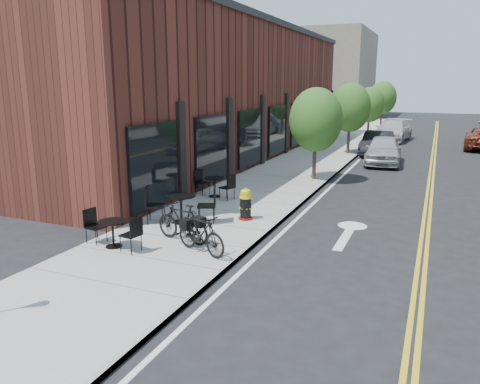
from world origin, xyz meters
The scene contains 17 objects.
ground centered at (0.00, 0.00, 0.00)m, with size 120.00×120.00×0.00m, color black.
sidewalk_near centered at (-2.00, 10.00, 0.06)m, with size 4.00×70.00×0.12m, color #9E9B93.
building_near centered at (-6.50, 14.00, 3.50)m, with size 5.00×28.00×7.00m, color #401B14.
bg_building_left centered at (-8.00, 48.00, 5.00)m, with size 8.00×14.00×10.00m, color #726656.
tree_near_a centered at (-0.60, 9.00, 2.60)m, with size 2.20×2.20×3.81m.
tree_near_b centered at (-0.60, 17.00, 2.71)m, with size 2.30×2.30×3.98m.
tree_near_c centered at (-0.60, 25.00, 2.53)m, with size 2.10×2.10×3.67m.
tree_near_d centered at (-0.60, 33.00, 2.79)m, with size 2.40×2.40×4.11m.
fire_hydrant centered at (-1.01, 2.33, 0.58)m, with size 0.50×0.50×0.97m.
bicycle_left centered at (-1.74, -0.17, 0.63)m, with size 0.48×1.69×1.01m, color black.
bicycle_right centered at (-0.92, -0.74, 0.62)m, with size 0.47×1.66×1.00m, color black.
bistro_set_a centered at (-3.13, -1.19, 0.56)m, with size 1.66×0.80×0.88m.
bistro_set_b centered at (-2.60, 1.27, 0.66)m, with size 2.02×1.25×1.07m.
bistro_set_c centered at (-3.10, 4.51, 0.57)m, with size 1.70×0.93×0.90m.
parked_car_a centered at (1.60, 14.69, 0.73)m, with size 1.72×4.28×1.46m, color #A9ABB1.
parked_car_b centered at (0.92, 17.82, 0.68)m, with size 1.44×4.14×1.36m, color black.
parked_car_c centered at (1.11, 25.00, 0.75)m, with size 2.11×5.19×1.51m, color silver.
Camera 1 is at (4.05, -10.13, 4.12)m, focal length 35.00 mm.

